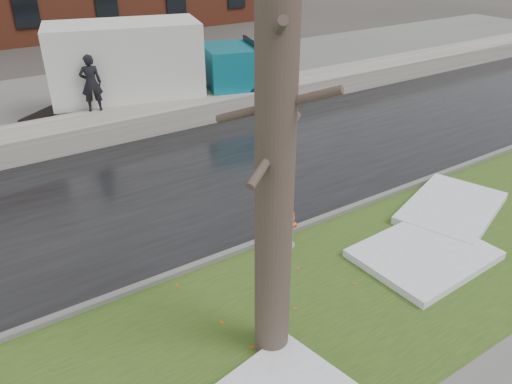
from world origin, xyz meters
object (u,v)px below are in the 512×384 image
tree (275,154)px  fire_hydrant (287,227)px  box_truck (156,66)px  worker (91,83)px

tree → fire_hydrant: bearing=48.8°
tree → box_truck: 12.10m
box_truck → tree: bearing=-90.1°
box_truck → worker: bearing=-148.2°
fire_hydrant → worker: bearing=97.3°
fire_hydrant → worker: worker is taller
tree → worker: size_ratio=3.76×
fire_hydrant → tree: bearing=-131.7°
box_truck → worker: 2.62m
fire_hydrant → box_truck: size_ratio=0.10×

